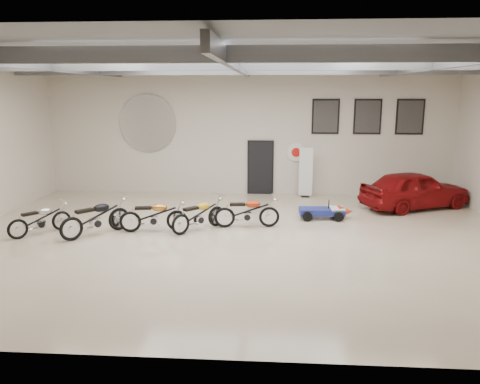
# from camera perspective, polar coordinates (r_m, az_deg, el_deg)

# --- Properties ---
(floor) EXTENTS (16.00, 12.00, 0.01)m
(floor) POSITION_cam_1_polar(r_m,az_deg,el_deg) (13.18, -0.35, -5.79)
(floor) COLOR beige
(floor) RESTS_ON ground
(ceiling) EXTENTS (16.00, 12.00, 0.01)m
(ceiling) POSITION_cam_1_polar(r_m,az_deg,el_deg) (12.56, -0.38, 16.44)
(ceiling) COLOR gray
(ceiling) RESTS_ON back_wall
(back_wall) EXTENTS (16.00, 0.02, 5.00)m
(back_wall) POSITION_cam_1_polar(r_m,az_deg,el_deg) (18.59, 1.00, 7.38)
(back_wall) COLOR beige
(back_wall) RESTS_ON floor
(ceiling_beams) EXTENTS (15.80, 11.80, 0.32)m
(ceiling_beams) POSITION_cam_1_polar(r_m,az_deg,el_deg) (12.55, -0.38, 15.30)
(ceiling_beams) COLOR slate
(ceiling_beams) RESTS_ON ceiling
(door) EXTENTS (0.92, 0.08, 2.10)m
(door) POSITION_cam_1_polar(r_m,az_deg,el_deg) (18.70, 2.51, 2.92)
(door) COLOR black
(door) RESTS_ON back_wall
(logo_plaque) EXTENTS (2.30, 0.06, 1.16)m
(logo_plaque) POSITION_cam_1_polar(r_m,az_deg,el_deg) (19.13, -11.18, 8.20)
(logo_plaque) COLOR silver
(logo_plaque) RESTS_ON back_wall
(poster_left) EXTENTS (1.05, 0.08, 1.35)m
(poster_left) POSITION_cam_1_polar(r_m,az_deg,el_deg) (18.60, 10.39, 9.04)
(poster_left) COLOR black
(poster_left) RESTS_ON back_wall
(poster_mid) EXTENTS (1.05, 0.08, 1.35)m
(poster_mid) POSITION_cam_1_polar(r_m,az_deg,el_deg) (18.85, 15.29, 8.85)
(poster_mid) COLOR black
(poster_mid) RESTS_ON back_wall
(poster_right) EXTENTS (1.05, 0.08, 1.35)m
(poster_right) POSITION_cam_1_polar(r_m,az_deg,el_deg) (19.22, 20.02, 8.61)
(poster_right) COLOR black
(poster_right) RESTS_ON back_wall
(oil_sign) EXTENTS (0.72, 0.10, 0.72)m
(oil_sign) POSITION_cam_1_polar(r_m,az_deg,el_deg) (18.63, 6.85, 4.83)
(oil_sign) COLOR white
(oil_sign) RESTS_ON back_wall
(banner_stand) EXTENTS (0.52, 0.21, 1.92)m
(banner_stand) POSITION_cam_1_polar(r_m,az_deg,el_deg) (18.32, 8.03, 2.33)
(banner_stand) COLOR white
(banner_stand) RESTS_ON floor
(motorcycle_silver) EXTENTS (1.61, 1.71, 0.93)m
(motorcycle_silver) POSITION_cam_1_polar(r_m,az_deg,el_deg) (14.67, -23.22, -3.04)
(motorcycle_silver) COLOR silver
(motorcycle_silver) RESTS_ON floor
(motorcycle_black) EXTENTS (1.90, 1.99, 1.09)m
(motorcycle_black) POSITION_cam_1_polar(r_m,az_deg,el_deg) (14.02, -17.19, -2.92)
(motorcycle_black) COLOR silver
(motorcycle_black) RESTS_ON floor
(motorcycle_gold) EXTENTS (2.02, 0.92, 1.01)m
(motorcycle_gold) POSITION_cam_1_polar(r_m,az_deg,el_deg) (13.98, -10.49, -2.77)
(motorcycle_gold) COLOR silver
(motorcycle_gold) RESTS_ON floor
(motorcycle_yellow) EXTENTS (1.75, 1.80, 1.00)m
(motorcycle_yellow) POSITION_cam_1_polar(r_m,az_deg,el_deg) (13.93, -5.04, -2.71)
(motorcycle_yellow) COLOR silver
(motorcycle_yellow) RESTS_ON floor
(motorcycle_red) EXTENTS (2.00, 0.84, 1.01)m
(motorcycle_red) POSITION_cam_1_polar(r_m,az_deg,el_deg) (14.18, 0.86, -2.35)
(motorcycle_red) COLOR silver
(motorcycle_red) RESTS_ON floor
(go_kart) EXTENTS (1.81, 0.88, 0.64)m
(go_kart) POSITION_cam_1_polar(r_m,az_deg,el_deg) (15.43, 10.50, -2.06)
(go_kart) COLOR navy
(go_kart) RESTS_ON floor
(vintage_car) EXTENTS (3.05, 4.24, 1.34)m
(vintage_car) POSITION_cam_1_polar(r_m,az_deg,el_deg) (17.60, 20.54, 0.29)
(vintage_car) COLOR maroon
(vintage_car) RESTS_ON floor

